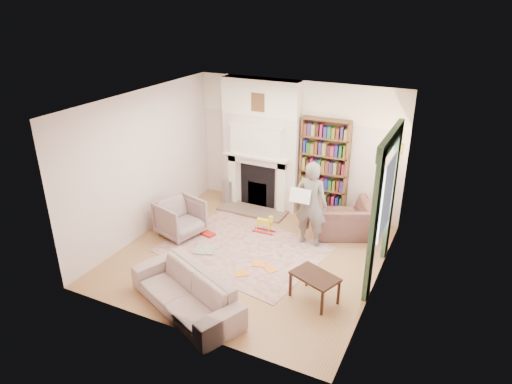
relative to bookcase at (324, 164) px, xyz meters
The scene contains 25 objects.
floor 2.51m from the bookcase, 107.05° to the right, with size 4.50×4.50×0.00m, color #8F5C39.
ceiling 2.75m from the bookcase, 107.05° to the right, with size 4.50×4.50×0.00m, color white.
wall_back 0.70m from the bookcase, 168.69° to the left, with size 4.50×4.50×0.00m, color silver.
wall_front 4.42m from the bookcase, 98.46° to the right, with size 4.50×4.50×0.00m, color silver.
wall_left 3.60m from the bookcase, 143.83° to the right, with size 4.50×4.50×0.00m, color silver.
wall_right 2.67m from the bookcase, 52.96° to the right, with size 4.50×4.50×0.00m, color silver.
fireplace 1.42m from the bookcase, behind, with size 1.70×0.58×2.80m.
bookcase is the anchor object (origin of this frame).
window 2.36m from the bookcase, 47.34° to the right, with size 0.02×0.90×1.30m, color silver.
curtain_left 2.87m from the bookcase, 57.36° to the right, with size 0.07×0.32×2.40m, color #2D432B.
curtain_right 1.86m from the bookcase, 33.35° to the right, with size 0.07×0.32×2.40m, color #2D432B.
pelmet 2.60m from the bookcase, 48.16° to the right, with size 0.09×1.70×0.24m, color #2D432B.
wall_sconce 1.68m from the bookcase, 24.19° to the right, with size 0.20×0.24×0.24m, color gold, non-canonical shape.
rug 2.49m from the bookcase, 112.51° to the right, with size 2.77×2.13×0.01m, color #C4B594.
armchair_reading 1.24m from the bookcase, 46.19° to the right, with size 1.07×0.93×0.69m, color #4C2E28.
armchair_left 3.12m from the bookcase, 137.48° to the right, with size 0.77×0.80×0.72m, color gray.
sofa 4.10m from the bookcase, 101.91° to the right, with size 2.01×0.79×0.59m, color #BDAD9B.
man_reading 1.32m from the bookcase, 81.67° to the right, with size 0.60×0.40×1.66m, color #60554C.
newspaper 1.47m from the bookcase, 88.64° to the right, with size 0.38×0.02×0.27m, color silver.
coffee_table 3.15m from the bookcase, 73.68° to the right, with size 0.70×0.45×0.45m, color #311A11, non-canonical shape.
paraffin_heater 2.32m from the bookcase, 169.83° to the right, with size 0.24×0.24×0.55m, color #939699.
rocking_horse 1.77m from the bookcase, 121.68° to the right, with size 0.44×0.18×0.39m, color gold, non-canonical shape.
board_game 3.01m from the bookcase, 121.65° to the right, with size 0.36×0.36×0.03m, color #EBC853.
game_box_lid 2.77m from the bookcase, 132.65° to the right, with size 0.27×0.18×0.04m, color #AB1B13.
comic_annuals 2.79m from the bookcase, 97.17° to the right, with size 0.68×0.66×0.02m.
Camera 1 is at (3.24, -6.41, 4.41)m, focal length 32.00 mm.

